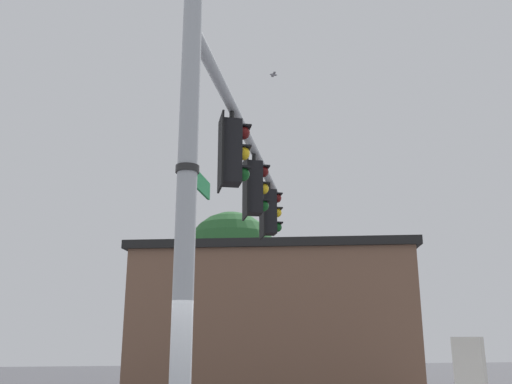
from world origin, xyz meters
name	(u,v)px	position (x,y,z in m)	size (l,w,h in m)	color
signal_pole	(185,234)	(0.00, 0.00, 3.22)	(0.23, 0.23, 6.43)	#ADB2B7
mast_arm	(250,143)	(-3.78, 1.40, 5.75)	(0.17, 0.17, 8.07)	#ADB2B7
traffic_light_nearest_pole	(233,152)	(-2.19, 0.83, 4.97)	(0.54, 0.49, 1.31)	black
traffic_light_mid_inner	(255,188)	(-4.19, 1.58, 4.97)	(0.54, 0.49, 1.31)	black
traffic_light_mid_outer	(270,212)	(-6.20, 2.32, 4.97)	(0.54, 0.49, 1.31)	black
street_name_sign	(194,176)	(-0.26, 0.10, 3.96)	(1.06, 0.49, 0.22)	#147238
bird_flying	(274,75)	(-7.56, 2.75, 9.26)	(0.32, 0.21, 0.07)	gray
storefront_building	(275,322)	(-15.22, 4.50, 2.72)	(10.15, 11.81, 5.42)	brown
tree_by_storefront	(231,258)	(-16.07, 2.84, 5.29)	(3.80, 3.80, 7.21)	#4C3823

